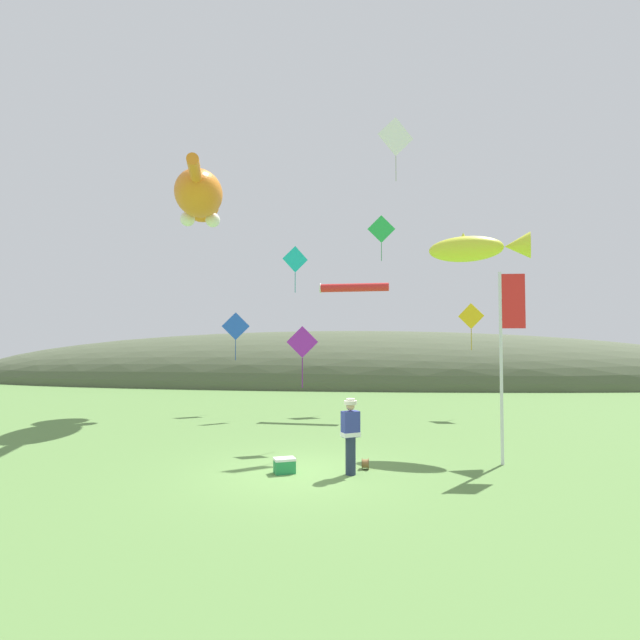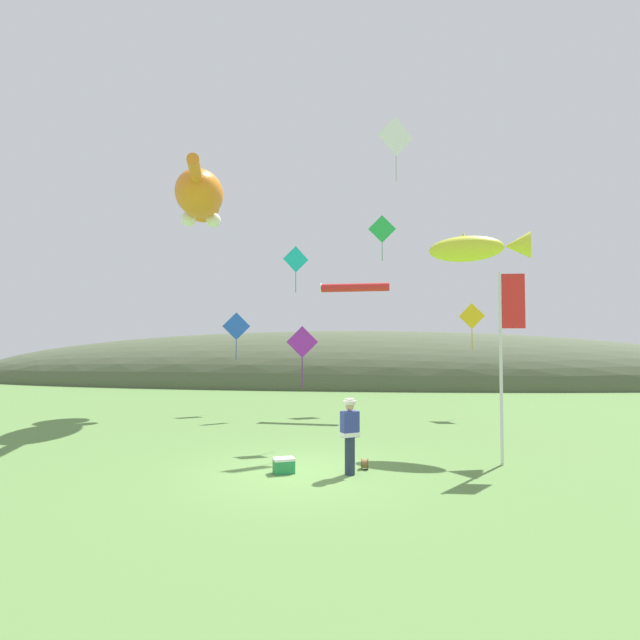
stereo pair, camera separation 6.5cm
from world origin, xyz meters
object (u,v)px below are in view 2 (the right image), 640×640
(kite_diamond_gold, at_px, (472,317))
(kite_giant_cat, at_px, (200,198))
(kite_tube_streamer, at_px, (354,288))
(festival_banner_pole, at_px, (506,338))
(kite_spool, at_px, (365,464))
(picnic_cooler, at_px, (284,465))
(kite_diamond_green, at_px, (382,229))
(festival_attendant, at_px, (350,434))
(kite_diamond_white, at_px, (396,137))
(kite_diamond_blue, at_px, (236,327))
(kite_diamond_teal, at_px, (296,260))
(kite_diamond_violet, at_px, (302,343))
(kite_fish_windsock, at_px, (477,248))

(kite_diamond_gold, bearing_deg, kite_giant_cat, -179.09)
(kite_tube_streamer, bearing_deg, festival_banner_pole, -63.86)
(kite_spool, bearing_deg, picnic_cooler, -163.51)
(kite_tube_streamer, bearing_deg, picnic_cooler, -97.81)
(kite_diamond_gold, distance_m, kite_diamond_green, 6.50)
(festival_attendant, height_order, kite_diamond_green, kite_diamond_green)
(kite_diamond_green, height_order, kite_diamond_white, kite_diamond_white)
(kite_giant_cat, distance_m, kite_diamond_white, 9.54)
(festival_banner_pole, bearing_deg, kite_diamond_green, 103.85)
(festival_attendant, distance_m, kite_diamond_white, 11.11)
(kite_diamond_gold, xyz_separation_m, kite_diamond_green, (-3.72, 2.87, 4.50))
(festival_banner_pole, height_order, kite_diamond_blue, festival_banner_pole)
(kite_diamond_teal, bearing_deg, kite_diamond_violet, -79.82)
(kite_spool, xyz_separation_m, kite_diamond_violet, (-1.90, 2.57, 2.94))
(kite_diamond_violet, height_order, kite_diamond_white, kite_diamond_white)
(festival_attendant, relative_size, kite_diamond_green, 0.78)
(picnic_cooler, height_order, kite_diamond_white, kite_diamond_white)
(kite_tube_streamer, bearing_deg, kite_diamond_white, -68.02)
(festival_banner_pole, xyz_separation_m, kite_diamond_gold, (0.87, 8.70, 0.97))
(kite_giant_cat, distance_m, kite_tube_streamer, 8.10)
(kite_spool, height_order, kite_diamond_teal, kite_diamond_teal)
(picnic_cooler, xyz_separation_m, kite_diamond_green, (2.66, 12.91, 8.49))
(picnic_cooler, bearing_deg, kite_fish_windsock, 36.47)
(picnic_cooler, distance_m, kite_tube_streamer, 11.22)
(kite_diamond_gold, height_order, kite_diamond_green, kite_diamond_green)
(kite_diamond_teal, bearing_deg, festival_banner_pole, -52.55)
(kite_fish_windsock, relative_size, kite_diamond_green, 1.36)
(kite_diamond_white, bearing_deg, kite_giant_cat, 154.52)
(kite_diamond_gold, bearing_deg, kite_tube_streamer, -177.51)
(kite_tube_streamer, xyz_separation_m, kite_diamond_violet, (-1.34, -6.68, -2.38))
(festival_banner_pole, distance_m, kite_diamond_green, 13.11)
(kite_diamond_teal, xyz_separation_m, kite_diamond_violet, (1.26, -7.04, -3.70))
(picnic_cooler, height_order, kite_diamond_green, kite_diamond_green)
(kite_diamond_teal, height_order, kite_diamond_violet, kite_diamond_teal)
(kite_fish_windsock, relative_size, kite_tube_streamer, 1.03)
(kite_spool, relative_size, kite_tube_streamer, 0.09)
(kite_spool, bearing_deg, kite_tube_streamer, 93.45)
(festival_banner_pole, relative_size, kite_tube_streamer, 1.61)
(kite_fish_windsock, height_order, kite_diamond_gold, kite_fish_windsock)
(festival_attendant, relative_size, kite_fish_windsock, 0.57)
(festival_banner_pole, relative_size, kite_diamond_green, 2.14)
(kite_diamond_teal, bearing_deg, kite_spool, -71.78)
(kite_diamond_blue, bearing_deg, kite_tube_streamer, -2.42)
(kite_diamond_blue, bearing_deg, festival_attendant, -61.28)
(picnic_cooler, bearing_deg, festival_banner_pole, 13.67)
(picnic_cooler, xyz_separation_m, kite_diamond_violet, (0.00, 3.14, 2.90))
(kite_spool, distance_m, picnic_cooler, 1.99)
(festival_attendant, xyz_separation_m, festival_banner_pole, (3.94, 1.32, 2.26))
(kite_fish_windsock, xyz_separation_m, kite_diamond_gold, (1.02, 6.08, -1.84))
(kite_diamond_gold, bearing_deg, festival_attendant, -115.66)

